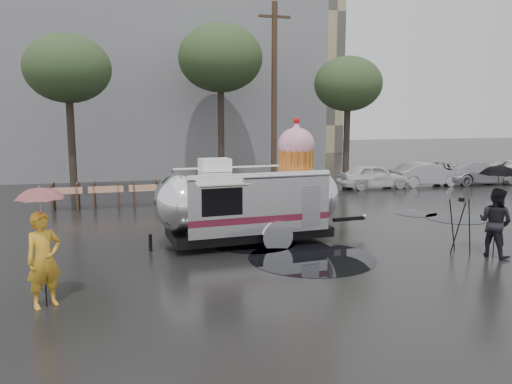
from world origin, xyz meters
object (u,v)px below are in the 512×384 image
object	(u,v)px
airstream_trailer	(252,198)
person_right	(495,222)
person_left	(44,260)
tripod	(460,220)

from	to	relation	value
airstream_trailer	person_right	world-z (taller)	airstream_trailer
airstream_trailer	person_left	world-z (taller)	airstream_trailer
airstream_trailer	person_left	distance (m)	6.16
airstream_trailer	person_right	distance (m)	6.31
tripod	person_left	bearing A→B (deg)	-155.48
person_left	person_right	bearing A→B (deg)	-28.01
person_right	tripod	bearing A→B (deg)	28.06
tripod	airstream_trailer	bearing A→B (deg)	170.69
person_left	person_right	size ratio (longest dim) A/B	1.03
airstream_trailer	person_left	bearing A→B (deg)	-147.77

